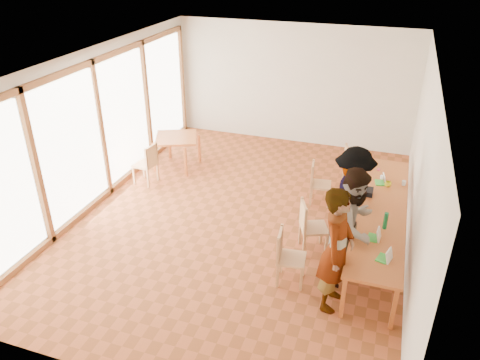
# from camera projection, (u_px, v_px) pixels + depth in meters

# --- Properties ---
(ground) EXTENTS (8.00, 8.00, 0.00)m
(ground) POSITION_uv_depth(u_px,v_px,m) (243.00, 217.00, 9.01)
(ground) COLOR #9F4B26
(ground) RESTS_ON ground
(wall_back) EXTENTS (6.00, 0.10, 3.00)m
(wall_back) POSITION_uv_depth(u_px,v_px,m) (293.00, 85.00, 11.67)
(wall_back) COLOR beige
(wall_back) RESTS_ON ground
(wall_front) EXTENTS (6.00, 0.10, 3.00)m
(wall_front) POSITION_uv_depth(u_px,v_px,m) (124.00, 287.00, 4.96)
(wall_front) COLOR beige
(wall_front) RESTS_ON ground
(wall_right) EXTENTS (0.10, 8.00, 3.00)m
(wall_right) POSITION_uv_depth(u_px,v_px,m) (421.00, 169.00, 7.46)
(wall_right) COLOR beige
(wall_right) RESTS_ON ground
(window_wall) EXTENTS (0.10, 8.00, 3.00)m
(window_wall) POSITION_uv_depth(u_px,v_px,m) (100.00, 126.00, 9.15)
(window_wall) COLOR white
(window_wall) RESTS_ON ground
(ceiling) EXTENTS (6.00, 8.00, 0.04)m
(ceiling) POSITION_uv_depth(u_px,v_px,m) (243.00, 59.00, 7.61)
(ceiling) COLOR white
(ceiling) RESTS_ON wall_back
(communal_table) EXTENTS (0.80, 4.00, 0.75)m
(communal_table) POSITION_uv_depth(u_px,v_px,m) (381.00, 211.00, 7.86)
(communal_table) COLOR #BF612A
(communal_table) RESTS_ON ground
(side_table) EXTENTS (0.90, 0.90, 0.75)m
(side_table) POSITION_uv_depth(u_px,v_px,m) (176.00, 140.00, 10.66)
(side_table) COLOR #BF612A
(side_table) RESTS_ON ground
(chair_near) EXTENTS (0.46, 0.46, 0.48)m
(chair_near) POSITION_uv_depth(u_px,v_px,m) (286.00, 251.00, 7.10)
(chair_near) COLOR tan
(chair_near) RESTS_ON ground
(chair_mid) EXTENTS (0.57, 0.57, 0.50)m
(chair_mid) POSITION_uv_depth(u_px,v_px,m) (309.00, 222.00, 7.80)
(chair_mid) COLOR tan
(chair_mid) RESTS_ON ground
(chair_far) EXTENTS (0.45, 0.45, 0.46)m
(chair_far) POSITION_uv_depth(u_px,v_px,m) (316.00, 179.00, 9.27)
(chair_far) COLOR tan
(chair_far) RESTS_ON ground
(chair_empty) EXTENTS (0.55, 0.55, 0.50)m
(chair_empty) POSITION_uv_depth(u_px,v_px,m) (351.00, 163.00, 9.79)
(chair_empty) COLOR tan
(chair_empty) RESTS_ON ground
(chair_spare) EXTENTS (0.47, 0.47, 0.48)m
(chair_spare) POSITION_uv_depth(u_px,v_px,m) (148.00, 160.00, 9.97)
(chair_spare) COLOR tan
(chair_spare) RESTS_ON ground
(person_near) EXTENTS (0.53, 0.74, 1.91)m
(person_near) POSITION_uv_depth(u_px,v_px,m) (336.00, 250.00, 6.46)
(person_near) COLOR gray
(person_near) RESTS_ON ground
(person_mid) EXTENTS (1.01, 1.12, 1.88)m
(person_mid) POSITION_uv_depth(u_px,v_px,m) (353.00, 225.00, 7.04)
(person_mid) COLOR gray
(person_mid) RESTS_ON ground
(person_far) EXTENTS (0.71, 1.19, 1.81)m
(person_far) POSITION_uv_depth(u_px,v_px,m) (352.00, 198.00, 7.83)
(person_far) COLOR gray
(person_far) RESTS_ON ground
(laptop_near) EXTENTS (0.24, 0.25, 0.18)m
(laptop_near) POSITION_uv_depth(u_px,v_px,m) (386.00, 257.00, 6.57)
(laptop_near) COLOR green
(laptop_near) RESTS_ON communal_table
(laptop_mid) EXTENTS (0.21, 0.23, 0.18)m
(laptop_mid) POSITION_uv_depth(u_px,v_px,m) (376.00, 236.00, 7.03)
(laptop_mid) COLOR green
(laptop_mid) RESTS_ON communal_table
(laptop_far) EXTENTS (0.22, 0.25, 0.18)m
(laptop_far) POSITION_uv_depth(u_px,v_px,m) (382.00, 181.00, 8.61)
(laptop_far) COLOR green
(laptop_far) RESTS_ON communal_table
(yellow_mug) EXTENTS (0.12, 0.12, 0.09)m
(yellow_mug) POSITION_uv_depth(u_px,v_px,m) (388.00, 184.00, 8.50)
(yellow_mug) COLOR gold
(yellow_mug) RESTS_ON communal_table
(green_bottle) EXTENTS (0.07, 0.07, 0.28)m
(green_bottle) POSITION_uv_depth(u_px,v_px,m) (386.00, 221.00, 7.24)
(green_bottle) COLOR #146837
(green_bottle) RESTS_ON communal_table
(clear_glass) EXTENTS (0.07, 0.07, 0.09)m
(clear_glass) POSITION_uv_depth(u_px,v_px,m) (404.00, 183.00, 8.55)
(clear_glass) COLOR silver
(clear_glass) RESTS_ON communal_table
(condiment_cup) EXTENTS (0.08, 0.08, 0.06)m
(condiment_cup) POSITION_uv_depth(u_px,v_px,m) (382.00, 177.00, 8.79)
(condiment_cup) COLOR white
(condiment_cup) RESTS_ON communal_table
(pink_phone) EXTENTS (0.05, 0.10, 0.01)m
(pink_phone) POSITION_uv_depth(u_px,v_px,m) (379.00, 170.00, 9.12)
(pink_phone) COLOR #CF3655
(pink_phone) RESTS_ON communal_table
(black_pouch) EXTENTS (0.16, 0.26, 0.09)m
(black_pouch) POSITION_uv_depth(u_px,v_px,m) (368.00, 192.00, 8.25)
(black_pouch) COLOR black
(black_pouch) RESTS_ON communal_table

